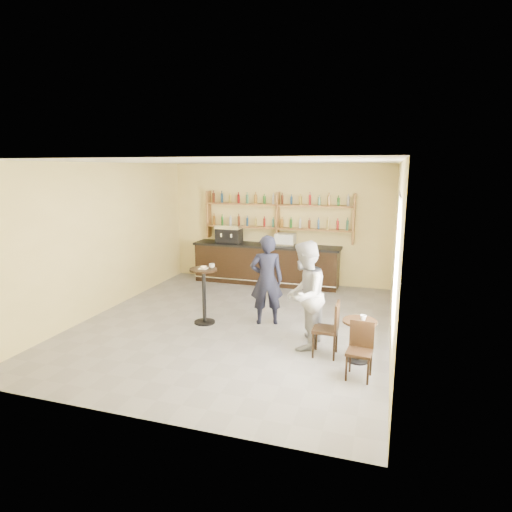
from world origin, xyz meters
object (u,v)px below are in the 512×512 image
(espresso_machine, at_px, (229,234))
(pastry_case, at_px, (285,240))
(bar_counter, at_px, (266,264))
(man_main, at_px, (267,280))
(patron_second, at_px, (304,295))
(chair_west, at_px, (325,329))
(pedestal_table, at_px, (204,296))
(chair_south, at_px, (359,352))
(cafe_table, at_px, (359,341))

(espresso_machine, relative_size, pastry_case, 1.28)
(bar_counter, distance_m, man_main, 3.07)
(pastry_case, relative_size, patron_second, 0.28)
(bar_counter, bearing_deg, patron_second, -64.99)
(espresso_machine, relative_size, chair_west, 0.72)
(pedestal_table, distance_m, chair_west, 2.68)
(man_main, height_order, patron_second, patron_second)
(chair_south, bearing_deg, espresso_machine, 134.12)
(man_main, bearing_deg, patron_second, 115.55)
(pastry_case, bearing_deg, chair_south, -54.84)
(chair_west, distance_m, chair_south, 0.89)
(pastry_case, xyz_separation_m, pedestal_table, (-0.87, -3.29, -0.67))
(patron_second, bearing_deg, cafe_table, 77.90)
(pastry_case, bearing_deg, chair_west, -58.19)
(bar_counter, height_order, chair_west, bar_counter)
(pastry_case, distance_m, pedestal_table, 3.47)
(cafe_table, xyz_separation_m, chair_south, (0.05, -0.60, 0.08))
(bar_counter, bearing_deg, chair_west, -61.65)
(chair_west, bearing_deg, patron_second, -120.90)
(chair_west, bearing_deg, pastry_case, -157.72)
(pedestal_table, relative_size, chair_west, 1.21)
(bar_counter, relative_size, chair_west, 4.24)
(chair_south, bearing_deg, pedestal_table, 160.24)
(pastry_case, bearing_deg, patron_second, -62.27)
(espresso_machine, relative_size, patron_second, 0.36)
(pedestal_table, xyz_separation_m, chair_west, (2.55, -0.80, -0.10))
(espresso_machine, distance_m, pastry_case, 1.58)
(pastry_case, relative_size, pedestal_table, 0.46)
(pedestal_table, bearing_deg, espresso_machine, 102.22)
(espresso_machine, bearing_deg, man_main, -57.34)
(espresso_machine, distance_m, pedestal_table, 3.45)
(chair_south, bearing_deg, man_main, 142.05)
(pastry_case, distance_m, man_main, 2.97)
(man_main, bearing_deg, pastry_case, -103.71)
(chair_west, bearing_deg, espresso_machine, -141.49)
(pedestal_table, relative_size, man_main, 0.63)
(bar_counter, bearing_deg, chair_south, -59.37)
(espresso_machine, height_order, man_main, man_main)
(espresso_machine, height_order, pastry_case, espresso_machine)
(chair_south, bearing_deg, chair_west, 137.64)
(pedestal_table, bearing_deg, pastry_case, 75.21)
(chair_west, relative_size, patron_second, 0.50)
(man_main, distance_m, patron_second, 1.31)
(bar_counter, xyz_separation_m, chair_south, (2.81, -4.74, -0.11))
(espresso_machine, xyz_separation_m, patron_second, (2.85, -3.85, -0.37))
(pastry_case, bearing_deg, pedestal_table, -95.34)
(man_main, bearing_deg, cafe_table, 127.32)
(man_main, relative_size, cafe_table, 2.61)
(cafe_table, bearing_deg, espresso_machine, 132.65)
(pastry_case, bearing_deg, bar_counter, -170.55)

